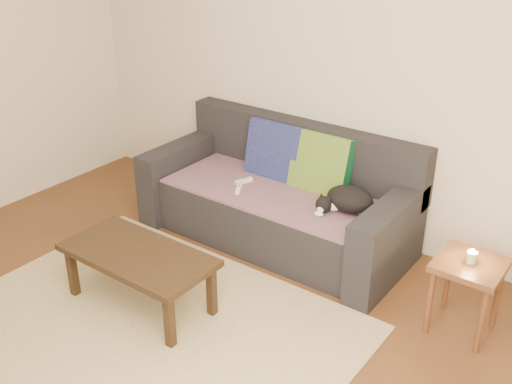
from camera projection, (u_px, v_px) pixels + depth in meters
ground at (134, 339)px, 3.67m from camera, size 4.50×4.50×0.00m
back_wall at (313, 65)px, 4.55m from camera, size 4.50×0.04×2.60m
sofa at (279, 201)px, 4.67m from camera, size 2.10×0.94×0.87m
throw_blanket at (272, 192)px, 4.55m from camera, size 1.66×0.74×0.02m
cushion_navy at (275, 152)px, 4.74m from camera, size 0.48×0.21×0.49m
cushion_green at (321, 165)px, 4.51m from camera, size 0.47×0.23×0.49m
cat at (348, 200)px, 4.21m from camera, size 0.42×0.36×0.18m
wii_remote_a at (239, 189)px, 4.54m from camera, size 0.10×0.15×0.03m
wii_remote_b at (244, 181)px, 4.67m from camera, size 0.08×0.15×0.03m
side_table at (468, 274)px, 3.58m from camera, size 0.39×0.39×0.49m
candle at (472, 257)px, 3.53m from camera, size 0.06×0.06×0.09m
rug at (151, 326)px, 3.77m from camera, size 2.50×1.80×0.01m
coffee_table at (138, 259)px, 3.83m from camera, size 1.01×0.51×0.41m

